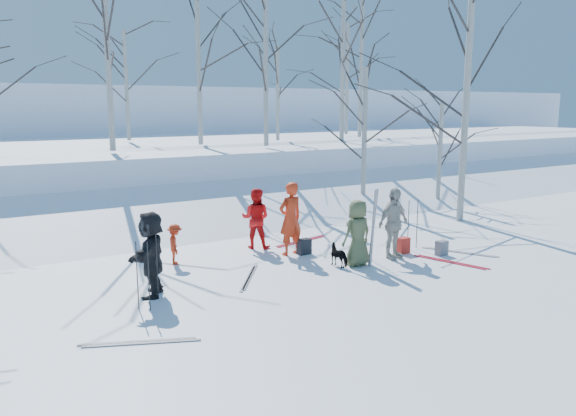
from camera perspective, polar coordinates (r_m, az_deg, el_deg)
ground at (r=13.17m, az=3.49°, el=-6.57°), size 120.00×120.00×0.00m
snow_ramp at (r=19.09m, az=-8.81°, el=-0.88°), size 70.00×9.49×4.12m
snow_plateau at (r=28.35m, az=-16.94°, el=4.19°), size 70.00×18.00×2.20m
far_hill at (r=48.82m, az=-23.62°, el=7.36°), size 90.00×30.00×6.00m
skier_olive_center at (r=13.63m, az=7.08°, el=-2.53°), size 0.81×0.55×1.62m
skier_red_north at (r=14.49m, az=0.25°, el=-1.09°), size 0.74×0.52×1.91m
skier_redor_behind at (r=15.22m, az=-3.31°, el=-1.06°), size 1.01×0.99×1.64m
skier_red_seated at (r=14.00m, az=-11.40°, el=-3.62°), size 0.56×0.73×1.00m
skier_cream_east at (r=14.41m, az=10.66°, el=-1.55°), size 1.11×0.60×1.81m
skier_grey_west at (r=11.72m, az=-13.72°, el=-4.55°), size 1.31×1.65×1.75m
dog at (r=13.67m, az=5.27°, el=-4.78°), size 0.37×0.67×0.54m
upright_ski_left at (r=13.53m, az=8.63°, el=-2.06°), size 0.08×0.16×1.90m
upright_ski_right at (r=13.65m, az=8.65°, el=-1.95°), size 0.09×0.23×1.89m
ski_pair_a at (r=14.55m, az=16.20°, el=-5.29°), size 1.20×2.00×0.02m
ski_pair_b at (r=9.76m, az=-14.84°, el=-13.07°), size 1.59×2.05×0.02m
ski_pair_c at (r=15.57m, az=17.04°, el=-4.31°), size 1.71×2.06×0.02m
ski_pair_d at (r=12.78m, az=-3.97°, el=-7.07°), size 2.03×2.09×0.02m
ski_pair_e at (r=16.08m, az=1.35°, el=-3.39°), size 1.02×1.99×0.02m
ski_pole_a at (r=10.95m, az=-13.98°, el=-6.74°), size 0.02×0.02×1.34m
ski_pole_b at (r=11.04m, az=-15.06°, el=-6.66°), size 0.02×0.02×1.34m
ski_pole_c at (r=11.51m, az=-13.16°, el=-5.86°), size 0.02×0.02×1.34m
ski_pole_d at (r=15.59m, az=12.98°, el=-1.61°), size 0.02×0.02×1.34m
ski_pole_e at (r=15.49m, az=0.60°, el=-1.42°), size 0.02×0.02×1.34m
ski_pole_f at (r=15.43m, az=12.12°, el=-1.69°), size 0.02×0.02×1.34m
backpack_red at (r=15.08m, az=11.60°, el=-3.75°), size 0.32×0.22×0.42m
backpack_grey at (r=15.14m, az=15.34°, el=-3.94°), size 0.30×0.20×0.38m
backpack_dark at (r=14.71m, az=1.63°, el=-3.93°), size 0.34×0.24×0.40m
birch_plateau_c at (r=23.28m, az=-2.28°, el=13.95°), size 4.93×4.93×6.18m
birch_plateau_f at (r=26.97m, az=-1.06°, el=11.54°), size 3.66×3.66×4.36m
birch_plateau_g at (r=30.29m, az=7.43°, el=13.73°), size 5.43×5.43×6.90m
birch_plateau_h at (r=32.99m, az=6.03°, el=12.89°), size 4.96×4.96×6.23m
birch_plateau_i at (r=21.67m, az=-17.87°, el=14.85°), size 5.51×5.51×7.01m
birch_plateau_j at (r=24.32m, az=-9.05°, el=13.55°), size 4.85×4.85×6.07m
birch_plateau_k at (r=27.97m, az=-16.09°, el=11.85°), size 4.16×4.16×5.09m
birch_plateau_l at (r=27.31m, az=5.60°, el=14.85°), size 5.90×5.90×7.58m
birch_edge_b at (r=19.48m, az=17.60°, el=9.36°), size 5.71×5.71×7.30m
birch_edge_c at (r=22.44m, az=15.17°, el=5.28°), size 3.38×3.38×3.96m
birch_edge_e at (r=21.09m, az=7.76°, el=6.95°), size 4.25×4.25×5.21m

